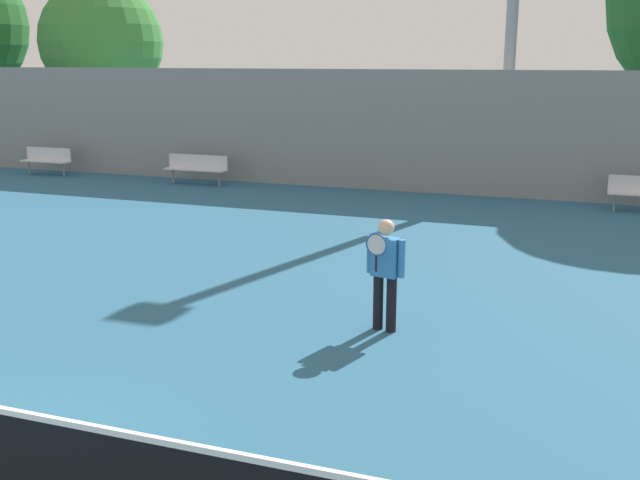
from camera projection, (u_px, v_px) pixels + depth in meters
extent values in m
cylinder|color=black|center=(378.00, 302.00, 10.31)|extent=(0.14, 0.14, 0.78)
cylinder|color=black|center=(391.00, 304.00, 10.21)|extent=(0.14, 0.14, 0.78)
cube|color=teal|center=(386.00, 257.00, 10.10)|extent=(0.40, 0.27, 0.54)
cylinder|color=teal|center=(370.00, 254.00, 10.22)|extent=(0.10, 0.10, 0.52)
cylinder|color=teal|center=(401.00, 259.00, 9.98)|extent=(0.10, 0.10, 0.52)
sphere|color=#DBAD89|center=(386.00, 228.00, 10.01)|extent=(0.22, 0.22, 0.22)
cylinder|color=black|center=(376.00, 263.00, 9.88)|extent=(0.03, 0.03, 0.22)
torus|color=#28519E|center=(376.00, 245.00, 9.82)|extent=(0.31, 0.09, 0.31)
cylinder|color=silver|center=(376.00, 245.00, 9.82)|extent=(0.26, 0.06, 0.27)
cube|color=silver|center=(195.00, 170.00, 22.10)|extent=(1.94, 0.40, 0.04)
cylinder|color=gray|center=(173.00, 176.00, 22.41)|extent=(0.06, 0.06, 0.43)
cylinder|color=gray|center=(219.00, 179.00, 21.90)|extent=(0.06, 0.06, 0.43)
cube|color=silver|center=(198.00, 161.00, 22.21)|extent=(1.94, 0.04, 0.40)
cylinder|color=gray|center=(614.00, 202.00, 18.35)|extent=(0.06, 0.06, 0.43)
cube|color=silver|center=(46.00, 161.00, 23.88)|extent=(1.69, 0.40, 0.04)
cylinder|color=gray|center=(29.00, 168.00, 24.15)|extent=(0.06, 0.06, 0.43)
cylinder|color=gray|center=(64.00, 170.00, 23.71)|extent=(0.06, 0.06, 0.43)
cube|color=silver|center=(49.00, 154.00, 23.99)|extent=(1.69, 0.04, 0.40)
cube|color=gray|center=(391.00, 131.00, 20.84)|extent=(33.95, 0.06, 3.36)
cylinder|color=brown|center=(107.00, 124.00, 28.64)|extent=(0.33, 0.33, 2.42)
sphere|color=#387A33|center=(101.00, 42.00, 27.92)|extent=(4.55, 4.55, 4.55)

